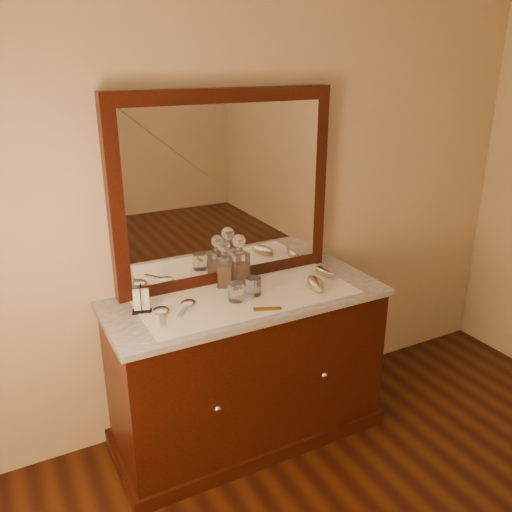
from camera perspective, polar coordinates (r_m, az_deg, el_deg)
name	(u,v)px	position (r m, az deg, el deg)	size (l,w,h in m)	color
dresser_cabinet	(247,370)	(2.93, -0.93, -12.09)	(1.40, 0.55, 0.82)	black
dresser_plinth	(248,426)	(3.15, -0.89, -17.76)	(1.46, 0.59, 0.08)	black
knob_left	(218,409)	(2.59, -4.14, -16.00)	(0.04, 0.04, 0.04)	silver
knob_right	(324,375)	(2.83, 7.30, -12.54)	(0.04, 0.04, 0.04)	silver
marble_top	(247,298)	(2.72, -0.98, -4.56)	(1.44, 0.59, 0.03)	silver
mirror_frame	(225,190)	(2.76, -3.35, 7.12)	(1.20, 0.08, 1.00)	black
mirror_glass	(228,191)	(2.73, -3.06, 6.97)	(1.06, 0.01, 0.86)	white
lace_runner	(249,297)	(2.70, -0.79, -4.39)	(1.10, 0.45, 0.00)	white
pin_dish	(245,296)	(2.69, -1.16, -4.29)	(0.09, 0.09, 0.02)	white
comb	(268,309)	(2.56, 1.24, -5.67)	(0.14, 0.03, 0.01)	brown
napkin_rack	(141,301)	(2.59, -12.17, -4.78)	(0.10, 0.08, 0.14)	black
decanter_left	(224,268)	(2.79, -3.41, -1.33)	(0.10, 0.10, 0.26)	#994416
decanter_right	(239,266)	(2.80, -1.83, -1.03)	(0.09, 0.09, 0.28)	#994416
brush_near	(316,284)	(2.80, 6.40, -2.98)	(0.12, 0.19, 0.05)	#9B895F
brush_far	(326,272)	(2.97, 7.47, -1.68)	(0.10, 0.16, 0.04)	#9B895F
hand_mirror_outer	(161,312)	(2.56, -10.13, -5.95)	(0.10, 0.21, 0.02)	silver
hand_mirror_inner	(187,304)	(2.62, -7.39, -5.15)	(0.15, 0.17, 0.02)	silver
tumblers	(245,289)	(2.67, -1.21, -3.56)	(0.19, 0.10, 0.09)	white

